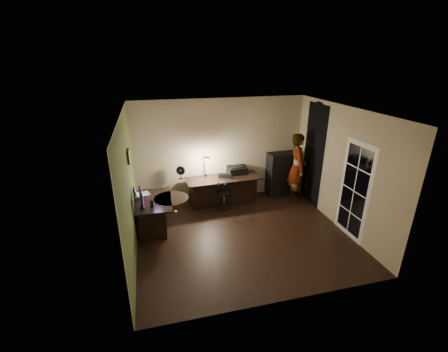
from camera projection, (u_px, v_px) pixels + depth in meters
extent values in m
cube|color=black|center=(242.00, 235.00, 6.59)|extent=(4.50, 4.00, 0.01)
cube|color=silver|center=(246.00, 111.00, 5.58)|extent=(4.50, 4.00, 0.01)
cube|color=tan|center=(221.00, 150.00, 7.89)|extent=(4.50, 0.01, 2.70)
cube|color=tan|center=(287.00, 229.00, 4.28)|extent=(4.50, 0.01, 2.70)
cube|color=tan|center=(128.00, 189.00, 5.57)|extent=(0.01, 4.00, 2.70)
cube|color=tan|center=(341.00, 168.00, 6.60)|extent=(0.01, 4.00, 2.70)
cube|color=#536531|center=(129.00, 189.00, 5.57)|extent=(0.00, 4.00, 2.70)
cube|color=black|center=(313.00, 155.00, 7.65)|extent=(0.01, 0.90, 2.60)
cube|color=white|center=(354.00, 191.00, 6.21)|extent=(0.02, 0.92, 2.10)
cube|color=black|center=(128.00, 156.00, 5.80)|extent=(0.04, 0.30, 0.25)
cube|color=black|center=(155.00, 214.00, 6.70)|extent=(0.81, 1.28, 0.72)
cube|color=black|center=(223.00, 190.00, 7.88)|extent=(1.98, 0.78, 0.73)
cube|color=black|center=(282.00, 174.00, 8.35)|extent=(0.83, 0.46, 1.21)
cube|color=silver|center=(142.00, 196.00, 6.68)|extent=(0.25, 0.23, 0.09)
cube|color=silver|center=(141.00, 190.00, 6.62)|extent=(0.41, 0.39, 0.23)
cube|color=black|center=(141.00, 203.00, 6.09)|extent=(0.15, 0.50, 0.32)
ellipsoid|color=silver|center=(176.00, 211.00, 6.07)|extent=(0.08, 0.10, 0.03)
cube|color=black|center=(155.00, 196.00, 6.76)|extent=(0.12, 0.15, 0.01)
cube|color=black|center=(157.00, 201.00, 6.55)|extent=(0.02, 0.15, 0.01)
cylinder|color=black|center=(152.00, 204.00, 6.21)|extent=(0.10, 0.10, 0.19)
cube|color=silver|center=(151.00, 207.00, 6.27)|extent=(0.24, 0.28, 0.01)
cube|color=black|center=(181.00, 173.00, 7.63)|extent=(0.25, 0.18, 0.35)
cube|color=navy|center=(222.00, 183.00, 7.31)|extent=(0.21, 0.15, 0.09)
cube|color=black|center=(237.00, 170.00, 7.99)|extent=(0.50, 0.40, 0.22)
cube|color=black|center=(205.00, 165.00, 7.73)|extent=(0.26, 0.33, 0.65)
cube|color=black|center=(224.00, 192.00, 7.65)|extent=(0.63, 0.63, 0.85)
imported|color=#D8A88C|center=(297.00, 167.00, 7.93)|extent=(0.56, 0.73, 1.83)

